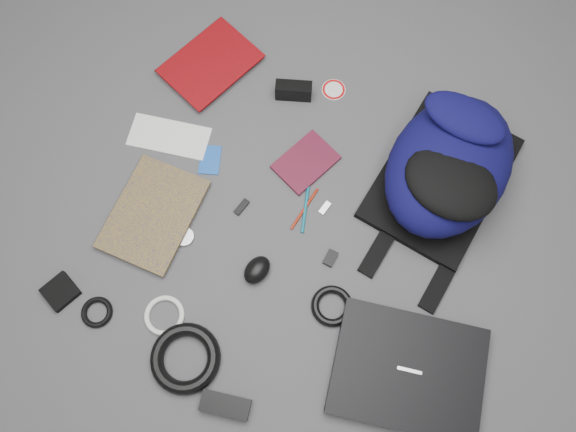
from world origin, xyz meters
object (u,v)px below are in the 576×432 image
at_px(textbook_red, 188,44).
at_px(dvd_case, 306,162).
at_px(power_brick, 225,405).
at_px(laptop, 408,371).
at_px(compact_camera, 294,91).
at_px(backpack, 449,165).
at_px(pouch, 60,292).
at_px(comic_book, 119,200).
at_px(mouse, 257,270).

xyz_separation_m(textbook_red, dvd_case, (0.47, -0.22, -0.01)).
bearing_deg(dvd_case, power_brick, -60.63).
bearing_deg(laptop, dvd_case, 126.63).
bearing_deg(laptop, compact_camera, 122.82).
bearing_deg(laptop, textbook_red, 135.24).
xyz_separation_m(backpack, dvd_case, (-0.36, -0.10, -0.09)).
height_order(backpack, pouch, backpack).
bearing_deg(laptop, backpack, 89.31).
distance_m(textbook_red, comic_book, 0.53).
bearing_deg(compact_camera, power_brick, -96.81).
distance_m(mouse, pouch, 0.52).
xyz_separation_m(laptop, power_brick, (-0.38, -0.25, -0.00)).
distance_m(power_brick, pouch, 0.52).
bearing_deg(mouse, pouch, -136.44).
bearing_deg(pouch, mouse, 28.98).
bearing_deg(textbook_red, power_brick, -36.79).
height_order(power_brick, pouch, power_brick).
height_order(mouse, pouch, mouse).
relative_size(textbook_red, mouse, 3.24).
bearing_deg(laptop, power_brick, -156.83).
height_order(backpack, laptop, backpack).
relative_size(textbook_red, pouch, 3.44).
height_order(backpack, dvd_case, backpack).
xyz_separation_m(dvd_case, compact_camera, (-0.11, 0.19, 0.02)).
distance_m(compact_camera, power_brick, 0.88).
height_order(dvd_case, pouch, pouch).
bearing_deg(backpack, laptop, -72.26).
distance_m(compact_camera, pouch, 0.84).
distance_m(comic_book, compact_camera, 0.58).
distance_m(laptop, textbook_red, 1.13).
bearing_deg(pouch, textbook_red, 91.63).
xyz_separation_m(backpack, pouch, (-0.82, -0.69, -0.09)).
relative_size(comic_book, mouse, 3.54).
bearing_deg(dvd_case, comic_book, -120.68).
bearing_deg(compact_camera, laptop, -65.94).
distance_m(textbook_red, mouse, 0.73).
relative_size(backpack, power_brick, 3.95).
xyz_separation_m(laptop, textbook_red, (-0.92, 0.65, -0.00)).
distance_m(laptop, compact_camera, 0.83).
bearing_deg(compact_camera, dvd_case, -76.82).
relative_size(textbook_red, comic_book, 0.92).
relative_size(laptop, dvd_case, 2.21).
relative_size(laptop, power_brick, 3.03).
xyz_separation_m(laptop, comic_book, (-0.88, 0.12, -0.01)).
xyz_separation_m(textbook_red, power_brick, (0.54, -0.89, 0.00)).
relative_size(textbook_red, power_brick, 2.20).
relative_size(backpack, textbook_red, 1.80).
xyz_separation_m(compact_camera, mouse, (0.12, -0.53, -0.01)).
distance_m(comic_book, mouse, 0.43).
bearing_deg(power_brick, dvd_case, 85.30).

